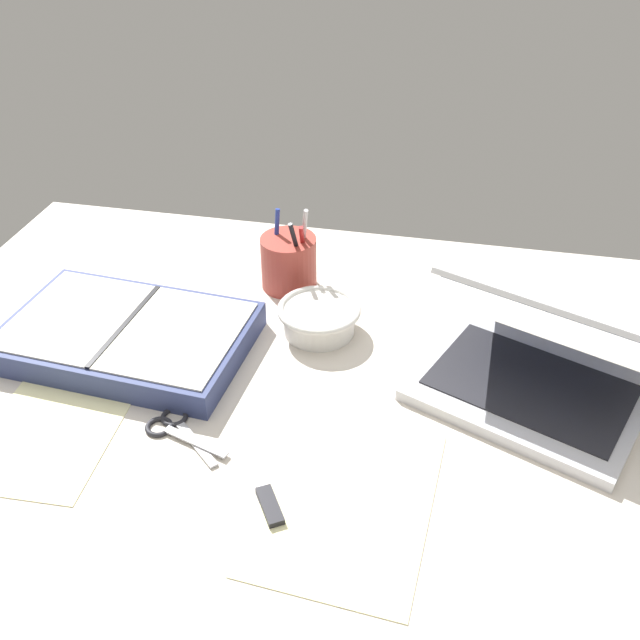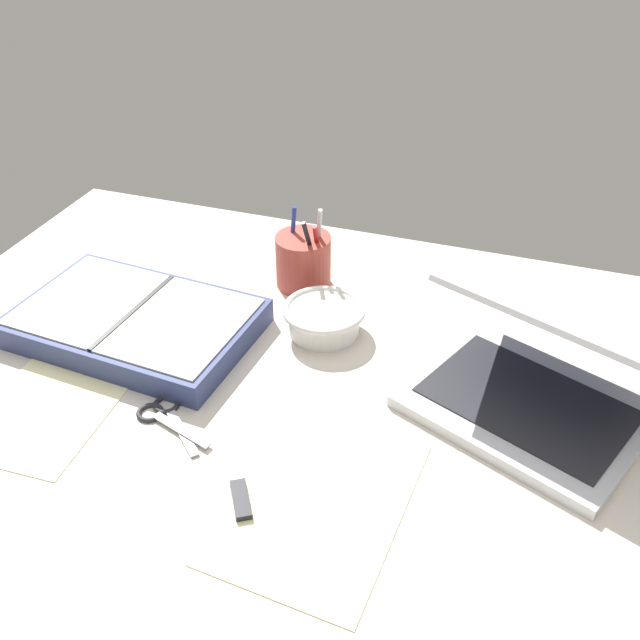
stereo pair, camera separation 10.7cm
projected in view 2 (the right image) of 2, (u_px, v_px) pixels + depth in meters
desk_top at (311, 399)px, 105.09cm from camera, size 140.00×100.00×2.00cm
laptop at (539, 377)px, 99.74cm from camera, size 40.00×39.06×18.50cm
bowl at (324, 318)px, 115.46cm from camera, size 13.58×13.58×4.88cm
pen_cup at (304, 260)px, 126.09cm from camera, size 9.81×9.81×15.81cm
planner at (136, 322)px, 115.32cm from camera, size 39.41×27.32×4.66cm
scissors at (164, 414)px, 100.43cm from camera, size 13.06×10.08×0.80cm
paper_sheet_front at (319, 501)px, 88.04cm from camera, size 22.62×30.29×0.16cm
paper_sheet_beside_planner at (50, 405)px, 102.30cm from camera, size 18.87×25.63×0.16cm
usb_drive at (241, 498)px, 87.87cm from camera, size 5.17×6.96×1.00cm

